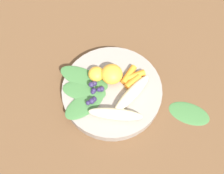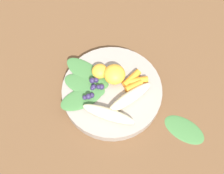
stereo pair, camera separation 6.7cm
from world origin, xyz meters
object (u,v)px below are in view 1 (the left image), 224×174
(banana_peeled_left, at_px, (132,94))
(orange_segment_near, at_px, (95,75))
(bowl, at_px, (112,91))
(kale_leaf_stray, at_px, (189,113))
(banana_peeled_right, at_px, (115,114))

(banana_peeled_left, distance_m, orange_segment_near, 0.11)
(bowl, height_order, kale_leaf_stray, bowl)
(banana_peeled_left, bearing_deg, bowl, 108.54)
(banana_peeled_left, relative_size, kale_leaf_stray, 1.23)
(banana_peeled_left, height_order, kale_leaf_stray, banana_peeled_left)
(orange_segment_near, bearing_deg, banana_peeled_right, 156.60)
(banana_peeled_right, xyz_separation_m, orange_segment_near, (0.11, -0.05, 0.00))
(banana_peeled_right, height_order, orange_segment_near, orange_segment_near)
(banana_peeled_right, bearing_deg, bowl, 102.66)
(banana_peeled_right, bearing_deg, banana_peeled_left, 59.17)
(bowl, xyz_separation_m, banana_peeled_right, (-0.05, 0.05, 0.03))
(orange_segment_near, height_order, kale_leaf_stray, orange_segment_near)
(kale_leaf_stray, bearing_deg, bowl, -175.46)
(bowl, relative_size, orange_segment_near, 6.27)
(bowl, xyz_separation_m, kale_leaf_stray, (-0.19, -0.09, -0.01))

